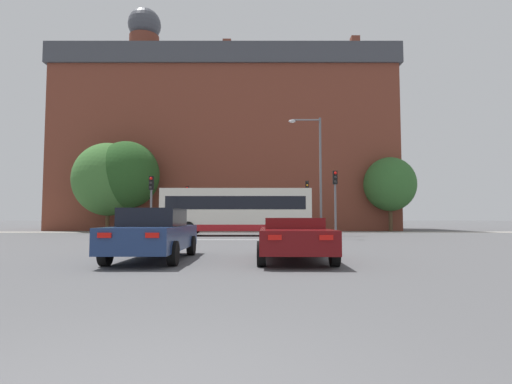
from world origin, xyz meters
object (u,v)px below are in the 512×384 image
object	(u,v)px
car_roadster_right	(292,238)
pedestrian_waiting	(298,220)
bus_crossing_lead	(234,211)
traffic_light_near_right	(333,193)
street_lamp_junction	(313,164)
traffic_light_far_right	(305,198)
car_saloon_left	(152,234)
traffic_light_near_left	(149,196)
traffic_light_far_left	(185,201)

from	to	relation	value
car_roadster_right	pedestrian_waiting	bearing A→B (deg)	85.07
bus_crossing_lead	traffic_light_near_right	world-z (taller)	traffic_light_near_right
street_lamp_junction	traffic_light_far_right	bearing A→B (deg)	88.56
car_saloon_left	traffic_light_far_right	xyz separation A→B (m)	(7.38, 22.45, 2.21)
car_saloon_left	street_lamp_junction	size ratio (longest dim) A/B	0.57
traffic_light_near_left	traffic_light_far_right	world-z (taller)	traffic_light_far_right
traffic_light_far_left	traffic_light_near_left	xyz separation A→B (m)	(-0.16, -11.12, -0.19)
car_roadster_right	street_lamp_junction	xyz separation A→B (m)	(3.15, 16.77, 4.43)
pedestrian_waiting	car_saloon_left	bearing A→B (deg)	34.70
bus_crossing_lead	pedestrian_waiting	xyz separation A→B (m)	(5.29, 7.46, -0.68)
traffic_light_near_right	traffic_light_near_left	world-z (taller)	traffic_light_near_right
traffic_light_far_right	car_roadster_right	bearing A→B (deg)	-98.28
bus_crossing_lead	traffic_light_far_left	size ratio (longest dim) A/B	2.61
traffic_light_near_right	traffic_light_far_right	distance (m)	10.72
traffic_light_far_left	traffic_light_far_right	size ratio (longest dim) A/B	0.89
traffic_light_near_right	pedestrian_waiting	bearing A→B (deg)	93.64
street_lamp_junction	pedestrian_waiting	size ratio (longest dim) A/B	4.66
traffic_light_near_left	traffic_light_far_right	bearing A→B (deg)	46.52
bus_crossing_lead	traffic_light_far_right	bearing A→B (deg)	-43.97
traffic_light_far_right	pedestrian_waiting	size ratio (longest dim) A/B	2.46
traffic_light_near_right	traffic_light_far_left	size ratio (longest dim) A/B	1.01
traffic_light_far_left	pedestrian_waiting	size ratio (longest dim) A/B	2.19
street_lamp_junction	traffic_light_far_left	bearing A→B (deg)	149.62
car_roadster_right	bus_crossing_lead	xyz separation A→B (m)	(-2.49, 16.68, 1.11)
traffic_light_near_left	traffic_light_far_left	bearing A→B (deg)	89.16
car_roadster_right	traffic_light_near_left	distance (m)	13.78
traffic_light_near_right	street_lamp_junction	distance (m)	5.38
car_roadster_right	bus_crossing_lead	size ratio (longest dim) A/B	0.43
car_saloon_left	traffic_light_far_left	bearing A→B (deg)	97.19
traffic_light_far_left	traffic_light_far_right	world-z (taller)	traffic_light_far_right
traffic_light_near_left	pedestrian_waiting	xyz separation A→B (m)	(9.99, 12.51, -1.42)
pedestrian_waiting	street_lamp_junction	bearing A→B (deg)	53.43
traffic_light_far_right	traffic_light_far_left	bearing A→B (deg)	179.64
street_lamp_junction	bus_crossing_lead	bearing A→B (deg)	-179.01
traffic_light_far_right	pedestrian_waiting	distance (m)	2.45
car_saloon_left	traffic_light_near_right	distance (m)	14.15
traffic_light_far_left	bus_crossing_lead	bearing A→B (deg)	-53.20
bus_crossing_lead	traffic_light_near_right	bearing A→B (deg)	-127.84
traffic_light_far_right	traffic_light_near_right	bearing A→B (deg)	-88.50
bus_crossing_lead	pedestrian_waiting	world-z (taller)	bus_crossing_lead
street_lamp_junction	traffic_light_near_left	bearing A→B (deg)	-153.49
car_saloon_left	car_roadster_right	distance (m)	4.08
bus_crossing_lead	traffic_light_far_left	distance (m)	7.63
traffic_light_near_left	pedestrian_waiting	distance (m)	16.07
traffic_light_near_right	traffic_light_far_right	world-z (taller)	traffic_light_far_right
pedestrian_waiting	traffic_light_near_right	bearing A→B (deg)	54.39
bus_crossing_lead	street_lamp_junction	bearing A→B (deg)	-89.01
bus_crossing_lead	street_lamp_junction	world-z (taller)	street_lamp_junction
bus_crossing_lead	traffic_light_far_left	xyz separation A→B (m)	(-4.53, 6.06, 0.93)
traffic_light_far_right	car_saloon_left	bearing A→B (deg)	-108.18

